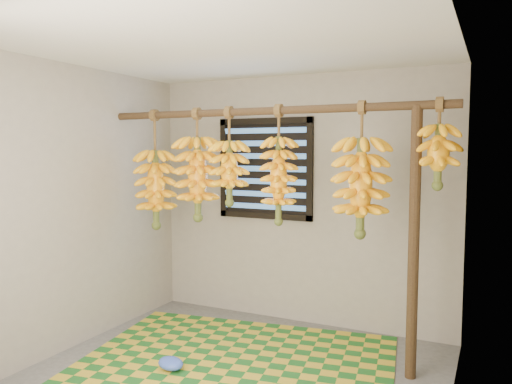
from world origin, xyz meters
The scene contains 15 objects.
ceiling centered at (0.00, 0.00, 2.40)m, with size 3.00×3.00×0.01m, color silver.
wall_back centered at (0.00, 1.50, 1.20)m, with size 3.00×0.01×2.40m, color gray.
wall_left centered at (-1.50, 0.00, 1.20)m, with size 0.01×3.00×2.40m, color gray.
wall_right centered at (1.50, 0.00, 1.20)m, with size 0.01×3.00×2.40m, color gray.
window centered at (-0.35, 1.48, 1.50)m, with size 1.00×0.04×1.00m.
hanging_pole centered at (0.00, 0.70, 2.00)m, with size 0.06×0.06×3.00m, color #4A361D.
support_post centered at (1.20, 0.70, 1.00)m, with size 0.08×0.08×2.00m, color #4A361D.
woven_mat centered at (-0.08, 0.31, 0.01)m, with size 2.42×1.94×0.01m, color #1B5E1F.
plastic_bag centered at (-0.47, 0.02, 0.06)m, with size 0.23×0.16×0.09m, color blue.
banana_bunch_a centered at (-1.10, 0.70, 1.33)m, with size 0.37×0.37×1.08m.
banana_bunch_b centered at (-0.64, 0.70, 1.43)m, with size 0.39×0.39×0.98m.
banana_bunch_c centered at (-0.32, 0.70, 1.49)m, with size 0.32×0.32×0.83m.
banana_bunch_d centered at (0.13, 0.70, 1.44)m, with size 0.29×0.29×0.97m.
banana_bunch_e centered at (0.80, 0.70, 1.40)m, with size 0.41×0.41×1.02m.
banana_bunch_f centered at (1.35, 0.70, 1.64)m, with size 0.30×0.30×0.64m.
Camera 1 is at (1.73, -3.01, 1.68)m, focal length 35.00 mm.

